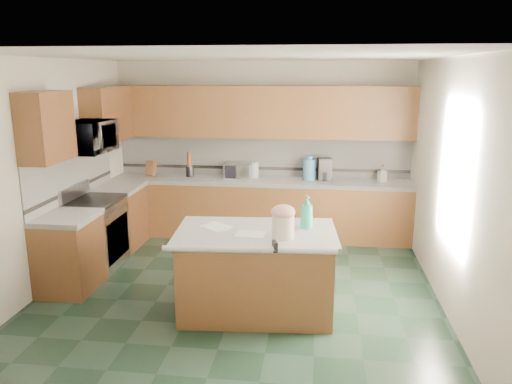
# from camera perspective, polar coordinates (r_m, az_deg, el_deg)

# --- Properties ---
(floor) EXTENTS (4.60, 4.60, 0.00)m
(floor) POSITION_cam_1_polar(r_m,az_deg,el_deg) (6.09, -1.85, -11.03)
(floor) COLOR black
(floor) RESTS_ON ground
(ceiling) EXTENTS (4.60, 4.60, 0.00)m
(ceiling) POSITION_cam_1_polar(r_m,az_deg,el_deg) (5.54, -2.07, 15.26)
(ceiling) COLOR white
(ceiling) RESTS_ON ground
(wall_back) EXTENTS (4.60, 0.04, 2.70)m
(wall_back) POSITION_cam_1_polar(r_m,az_deg,el_deg) (7.92, 0.71, 4.99)
(wall_back) COLOR silver
(wall_back) RESTS_ON ground
(wall_front) EXTENTS (4.60, 0.04, 2.70)m
(wall_front) POSITION_cam_1_polar(r_m,az_deg,el_deg) (3.48, -8.04, -6.57)
(wall_front) COLOR silver
(wall_front) RESTS_ON ground
(wall_left) EXTENTS (0.04, 4.60, 2.70)m
(wall_left) POSITION_cam_1_polar(r_m,az_deg,el_deg) (6.45, -22.78, 1.91)
(wall_left) COLOR silver
(wall_left) RESTS_ON ground
(wall_right) EXTENTS (0.04, 4.60, 2.70)m
(wall_right) POSITION_cam_1_polar(r_m,az_deg,el_deg) (5.77, 21.42, 0.77)
(wall_right) COLOR silver
(wall_right) RESTS_ON ground
(back_base_cab) EXTENTS (4.60, 0.60, 0.86)m
(back_base_cab) POSITION_cam_1_polar(r_m,az_deg,el_deg) (7.81, 0.42, -2.05)
(back_base_cab) COLOR #331C0E
(back_base_cab) RESTS_ON ground
(back_countertop) EXTENTS (4.60, 0.64, 0.06)m
(back_countertop) POSITION_cam_1_polar(r_m,az_deg,el_deg) (7.70, 0.43, 1.25)
(back_countertop) COLOR white
(back_countertop) RESTS_ON back_base_cab
(back_upper_cab) EXTENTS (4.60, 0.33, 0.78)m
(back_upper_cab) POSITION_cam_1_polar(r_m,az_deg,el_deg) (7.67, 0.56, 9.14)
(back_upper_cab) COLOR #331C0E
(back_upper_cab) RESTS_ON wall_back
(back_backsplash) EXTENTS (4.60, 0.02, 0.63)m
(back_backsplash) POSITION_cam_1_polar(r_m,az_deg,el_deg) (7.91, 0.68, 4.13)
(back_backsplash) COLOR silver
(back_backsplash) RESTS_ON back_countertop
(back_accent_band) EXTENTS (4.60, 0.01, 0.05)m
(back_accent_band) POSITION_cam_1_polar(r_m,az_deg,el_deg) (7.94, 0.67, 2.74)
(back_accent_band) COLOR black
(back_accent_band) RESTS_ON back_countertop
(left_base_cab_rear) EXTENTS (0.60, 0.82, 0.86)m
(left_base_cab_rear) POSITION_cam_1_polar(r_m,az_deg,el_deg) (7.64, -15.31, -2.90)
(left_base_cab_rear) COLOR #331C0E
(left_base_cab_rear) RESTS_ON ground
(left_counter_rear) EXTENTS (0.64, 0.82, 0.06)m
(left_counter_rear) POSITION_cam_1_polar(r_m,az_deg,el_deg) (7.53, -15.53, 0.46)
(left_counter_rear) COLOR white
(left_counter_rear) RESTS_ON left_base_cab_rear
(left_base_cab_front) EXTENTS (0.60, 0.72, 0.86)m
(left_base_cab_front) POSITION_cam_1_polar(r_m,az_deg,el_deg) (6.33, -20.55, -6.76)
(left_base_cab_front) COLOR #331C0E
(left_base_cab_front) RESTS_ON ground
(left_counter_front) EXTENTS (0.64, 0.72, 0.06)m
(left_counter_front) POSITION_cam_1_polar(r_m,az_deg,el_deg) (6.19, -20.90, -2.76)
(left_counter_front) COLOR white
(left_counter_front) RESTS_ON left_base_cab_front
(left_backsplash) EXTENTS (0.02, 2.30, 0.63)m
(left_backsplash) POSITION_cam_1_polar(r_m,az_deg,el_deg) (6.92, -20.24, 1.91)
(left_backsplash) COLOR silver
(left_backsplash) RESTS_ON wall_left
(left_accent_band) EXTENTS (0.01, 2.30, 0.05)m
(left_accent_band) POSITION_cam_1_polar(r_m,az_deg,el_deg) (6.96, -20.06, 0.34)
(left_accent_band) COLOR black
(left_accent_band) RESTS_ON wall_left
(left_upper_cab_rear) EXTENTS (0.33, 1.09, 0.78)m
(left_upper_cab_rear) POSITION_cam_1_polar(r_m,az_deg,el_deg) (7.55, -16.60, 8.51)
(left_upper_cab_rear) COLOR #331C0E
(left_upper_cab_rear) RESTS_ON wall_left
(left_upper_cab_front) EXTENTS (0.33, 0.72, 0.78)m
(left_upper_cab_front) POSITION_cam_1_polar(r_m,az_deg,el_deg) (6.06, -22.88, 6.88)
(left_upper_cab_front) COLOR #331C0E
(left_upper_cab_front) RESTS_ON wall_left
(range_body) EXTENTS (0.60, 0.76, 0.88)m
(range_body) POSITION_cam_1_polar(r_m,az_deg,el_deg) (6.95, -17.77, -4.64)
(range_body) COLOR #B7B7BC
(range_body) RESTS_ON ground
(range_oven_door) EXTENTS (0.02, 0.68, 0.55)m
(range_oven_door) POSITION_cam_1_polar(r_m,az_deg,el_deg) (6.85, -15.53, -5.11)
(range_oven_door) COLOR black
(range_oven_door) RESTS_ON range_body
(range_cooktop) EXTENTS (0.62, 0.78, 0.04)m
(range_cooktop) POSITION_cam_1_polar(r_m,az_deg,el_deg) (6.83, -18.05, -0.97)
(range_cooktop) COLOR black
(range_cooktop) RESTS_ON range_body
(range_handle) EXTENTS (0.02, 0.66, 0.02)m
(range_handle) POSITION_cam_1_polar(r_m,az_deg,el_deg) (6.73, -15.50, -2.05)
(range_handle) COLOR #B7B7BC
(range_handle) RESTS_ON range_body
(range_backguard) EXTENTS (0.06, 0.76, 0.18)m
(range_backguard) POSITION_cam_1_polar(r_m,az_deg,el_deg) (6.91, -20.07, 0.08)
(range_backguard) COLOR #B7B7BC
(range_backguard) RESTS_ON range_body
(microwave) EXTENTS (0.50, 0.73, 0.41)m
(microwave) POSITION_cam_1_polar(r_m,az_deg,el_deg) (6.67, -18.57, 5.97)
(microwave) COLOR #B7B7BC
(microwave) RESTS_ON wall_left
(island_base) EXTENTS (1.63, 1.01, 0.86)m
(island_base) POSITION_cam_1_polar(r_m,az_deg,el_deg) (5.40, 0.01, -9.40)
(island_base) COLOR #331C0E
(island_base) RESTS_ON ground
(island_top) EXTENTS (1.74, 1.12, 0.06)m
(island_top) POSITION_cam_1_polar(r_m,az_deg,el_deg) (5.23, 0.01, -4.76)
(island_top) COLOR white
(island_top) RESTS_ON island_base
(island_bullnose) EXTENTS (1.67, 0.18, 0.06)m
(island_bullnose) POSITION_cam_1_polar(r_m,az_deg,el_deg) (4.77, -0.75, -6.65)
(island_bullnose) COLOR white
(island_bullnose) RESTS_ON island_base
(treat_jar) EXTENTS (0.24, 0.24, 0.23)m
(treat_jar) POSITION_cam_1_polar(r_m,az_deg,el_deg) (4.98, 3.10, -3.99)
(treat_jar) COLOR white
(treat_jar) RESTS_ON island_top
(treat_jar_lid) EXTENTS (0.24, 0.24, 0.15)m
(treat_jar_lid) POSITION_cam_1_polar(r_m,az_deg,el_deg) (4.94, 3.12, -2.30)
(treat_jar_lid) COLOR #EDA7A8
(treat_jar_lid) RESTS_ON treat_jar
(treat_jar_knob) EXTENTS (0.08, 0.03, 0.03)m
(treat_jar_knob) POSITION_cam_1_polar(r_m,az_deg,el_deg) (4.92, 3.13, -1.74)
(treat_jar_knob) COLOR tan
(treat_jar_knob) RESTS_ON treat_jar_lid
(treat_jar_knob_end_l) EXTENTS (0.04, 0.04, 0.04)m
(treat_jar_knob_end_l) POSITION_cam_1_polar(r_m,az_deg,el_deg) (4.93, 2.67, -1.72)
(treat_jar_knob_end_l) COLOR tan
(treat_jar_knob_end_l) RESTS_ON treat_jar_lid
(treat_jar_knob_end_r) EXTENTS (0.04, 0.04, 0.04)m
(treat_jar_knob_end_r) POSITION_cam_1_polar(r_m,az_deg,el_deg) (4.92, 3.60, -1.75)
(treat_jar_knob_end_r) COLOR tan
(treat_jar_knob_end_r) RESTS_ON treat_jar_lid
(soap_bottle_island) EXTENTS (0.17, 0.18, 0.36)m
(soap_bottle_island) POSITION_cam_1_polar(r_m,az_deg,el_deg) (5.28, 5.83, -2.30)
(soap_bottle_island) COLOR #20987A
(soap_bottle_island) RESTS_ON island_top
(paper_sheet_a) EXTENTS (0.31, 0.24, 0.00)m
(paper_sheet_a) POSITION_cam_1_polar(r_m,az_deg,el_deg) (5.12, -0.64, -4.83)
(paper_sheet_a) COLOR white
(paper_sheet_a) RESTS_ON island_top
(paper_sheet_b) EXTENTS (0.40, 0.38, 0.00)m
(paper_sheet_b) POSITION_cam_1_polar(r_m,az_deg,el_deg) (5.37, -4.52, -3.98)
(paper_sheet_b) COLOR white
(paper_sheet_b) RESTS_ON island_top
(clamp_body) EXTENTS (0.07, 0.11, 0.10)m
(clamp_body) POSITION_cam_1_polar(r_m,az_deg,el_deg) (4.75, 2.17, -6.23)
(clamp_body) COLOR black
(clamp_body) RESTS_ON island_top
(clamp_handle) EXTENTS (0.02, 0.08, 0.02)m
(clamp_handle) POSITION_cam_1_polar(r_m,az_deg,el_deg) (4.69, 2.10, -6.73)
(clamp_handle) COLOR black
(clamp_handle) RESTS_ON island_top
(knife_block) EXTENTS (0.17, 0.20, 0.26)m
(knife_block) POSITION_cam_1_polar(r_m,az_deg,el_deg) (8.10, -11.92, 2.66)
(knife_block) COLOR #472814
(knife_block) RESTS_ON back_countertop
(utensil_crock) EXTENTS (0.13, 0.13, 0.16)m
(utensil_crock) POSITION_cam_1_polar(r_m,az_deg,el_deg) (7.96, -7.58, 2.35)
(utensil_crock) COLOR black
(utensil_crock) RESTS_ON back_countertop
(utensil_bundle) EXTENTS (0.07, 0.07, 0.24)m
(utensil_bundle) POSITION_cam_1_polar(r_m,az_deg,el_deg) (7.92, -7.62, 3.76)
(utensil_bundle) COLOR #472814
(utensil_bundle) RESTS_ON utensil_crock
(toaster_oven) EXTENTS (0.44, 0.32, 0.24)m
(toaster_oven) POSITION_cam_1_polar(r_m,az_deg,el_deg) (7.76, -2.04, 2.47)
(toaster_oven) COLOR #B7B7BC
(toaster_oven) RESTS_ON back_countertop
(toaster_oven_door) EXTENTS (0.37, 0.01, 0.20)m
(toaster_oven_door) POSITION_cam_1_polar(r_m,az_deg,el_deg) (7.63, -2.20, 2.28)
(toaster_oven_door) COLOR black
(toaster_oven_door) RESTS_ON toaster_oven
(paper_towel) EXTENTS (0.11, 0.11, 0.25)m
(paper_towel) POSITION_cam_1_polar(r_m,az_deg,el_deg) (7.77, -0.12, 2.53)
(paper_towel) COLOR white
(paper_towel) RESTS_ON back_countertop
(paper_towel_base) EXTENTS (0.17, 0.17, 0.01)m
(paper_towel_base) POSITION_cam_1_polar(r_m,az_deg,el_deg) (7.80, -0.12, 1.69)
(paper_towel_base) COLOR #B7B7BC
(paper_towel_base) RESTS_ON back_countertop
(water_jug) EXTENTS (0.20, 0.20, 0.32)m
(water_jug) POSITION_cam_1_polar(r_m,az_deg,el_deg) (7.67, 6.11, 2.58)
(water_jug) COLOR teal
(water_jug) RESTS_ON back_countertop
(water_jug_neck) EXTENTS (0.09, 0.09, 0.05)m
(water_jug_neck) POSITION_cam_1_polar(r_m,az_deg,el_deg) (7.63, 6.14, 3.93)
(water_jug_neck) COLOR teal
(water_jug_neck) RESTS_ON water_jug
(coffee_maker) EXTENTS (0.23, 0.25, 0.34)m
(coffee_maker) POSITION_cam_1_polar(r_m,az_deg,el_deg) (7.68, 7.82, 2.61)
(coffee_maker) COLOR black
(coffee_maker) RESTS_ON back_countertop
(coffee_carafe) EXTENTS (0.14, 0.14, 0.14)m
(coffee_carafe) POSITION_cam_1_polar(r_m,az_deg,el_deg) (7.66, 7.80, 1.81)
(coffee_carafe) COLOR black
(coffee_carafe) RESTS_ON back_countertop
(soap_bottle_back) EXTENTS (0.14, 0.14, 0.24)m
(soap_bottle_back) POSITION_cam_1_polar(r_m,az_deg,el_deg) (7.72, 14.23, 2.01)
(soap_bottle_back) COLOR white
(soap_bottle_back) RESTS_ON back_countertop
(soap_back_cap) EXTENTS (0.02, 0.02, 0.03)m
(soap_back_cap) POSITION_cam_1_polar(r_m,az_deg,el_deg) (7.70, 14.29, 3.00)
(soap_back_cap) COLOR red
(soap_back_cap) RESTS_ON soap_bottle_back
(window_light_proxy) EXTENTS (0.02, 1.40, 1.10)m
(window_light_proxy) POSITION_cam_1_polar(r_m,az_deg,el_deg) (5.55, 21.74, 1.83)
(window_light_proxy) COLOR white
(window_light_proxy) RESTS_ON wall_right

